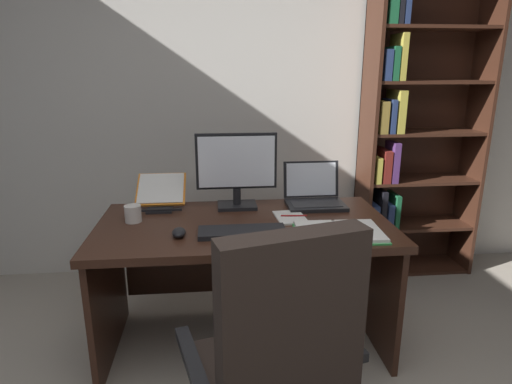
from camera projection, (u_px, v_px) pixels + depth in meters
wall_back at (242, 90)px, 3.07m from camera, size 4.63×0.12×2.66m
desk at (244, 251)px, 2.35m from camera, size 1.51×0.78×0.71m
bookshelf at (409, 138)px, 3.05m from camera, size 0.83×0.32×2.09m
office_chair at (277, 378)px, 1.52m from camera, size 0.69×0.60×1.02m
monitor at (237, 171)px, 2.42m from camera, size 0.45×0.16×0.42m
laptop at (314, 196)px, 2.51m from camera, size 0.33×0.28×0.24m
keyboard at (242, 232)px, 2.07m from camera, size 0.42×0.15×0.02m
computer_mouse at (179, 232)px, 2.04m from camera, size 0.06×0.10×0.04m
reading_stand_with_book at (161, 192)px, 2.48m from camera, size 0.28×0.29×0.16m
open_binder at (339, 232)px, 2.07m from camera, size 0.43×0.31×0.02m
notepad at (290, 217)px, 2.29m from camera, size 0.17×0.22×0.01m
pen at (294, 216)px, 2.29m from camera, size 0.14×0.02×0.01m
coffee_mug at (133, 214)px, 2.23m from camera, size 0.09×0.09×0.09m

